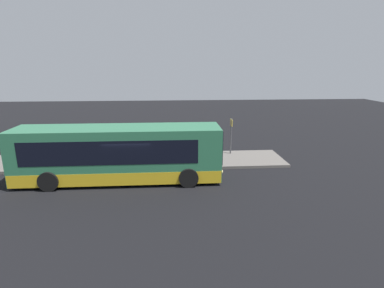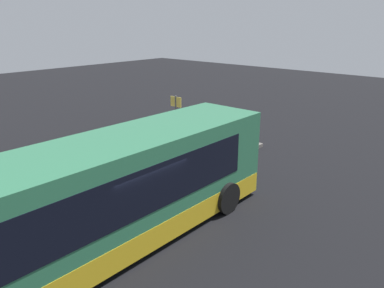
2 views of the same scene
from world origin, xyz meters
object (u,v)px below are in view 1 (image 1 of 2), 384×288
object	(u,v)px
bus_lead	(118,155)
sign_post	(231,132)
passenger_waiting	(177,149)
trash_bin	(117,152)
passenger_boarding	(187,144)
suitcase	(182,159)

from	to	relation	value
bus_lead	sign_post	world-z (taller)	bus_lead
passenger_waiting	trash_bin	xyz separation A→B (m)	(-4.16, 1.64, -0.58)
bus_lead	passenger_waiting	bearing A→B (deg)	37.04
sign_post	bus_lead	bearing A→B (deg)	-149.19
passenger_boarding	trash_bin	size ratio (longest dim) A/B	2.48
suitcase	sign_post	bearing A→B (deg)	32.91
passenger_boarding	suitcase	world-z (taller)	passenger_boarding
passenger_boarding	passenger_waiting	xyz separation A→B (m)	(-0.74, -1.32, 0.02)
passenger_waiting	sign_post	bearing A→B (deg)	-63.22
bus_lead	suitcase	size ratio (longest dim) A/B	11.74
passenger_waiting	suitcase	bearing A→B (deg)	-150.44
bus_lead	passenger_boarding	bearing A→B (deg)	43.29
bus_lead	sign_post	distance (m)	8.49
passenger_boarding	suitcase	xyz separation A→B (m)	(-0.45, -1.87, -0.51)
passenger_boarding	trash_bin	xyz separation A→B (m)	(-4.90, 0.32, -0.56)
passenger_boarding	sign_post	distance (m)	3.32
bus_lead	passenger_boarding	size ratio (longest dim) A/B	7.12
suitcase	trash_bin	xyz separation A→B (m)	(-4.44, 2.19, -0.05)
suitcase	passenger_waiting	bearing A→B (deg)	117.58
bus_lead	trash_bin	distance (m)	4.37
suitcase	trash_bin	distance (m)	4.95
bus_lead	passenger_waiting	world-z (taller)	bus_lead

